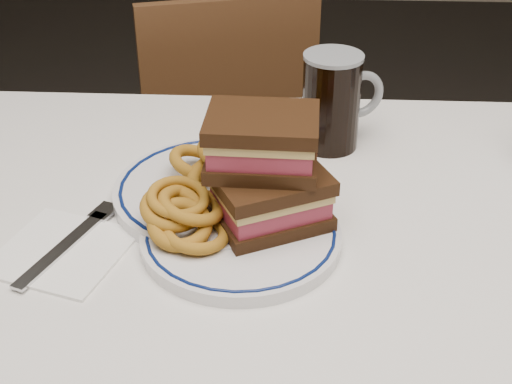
{
  "coord_description": "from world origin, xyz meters",
  "views": [
    {
      "loc": [
        0.02,
        -0.71,
        1.26
      ],
      "look_at": [
        -0.02,
        0.01,
        0.82
      ],
      "focal_mm": 50.0,
      "sensor_mm": 36.0,
      "label": 1
    }
  ],
  "objects_px": {
    "reuben_sandwich": "(266,170)",
    "main_plate": "(241,236)",
    "chair_far": "(223,141)",
    "beer_mug": "(333,100)",
    "far_plate": "(219,191)"
  },
  "relations": [
    {
      "from": "reuben_sandwich",
      "to": "main_plate",
      "type": "bearing_deg",
      "value": -130.94
    },
    {
      "from": "chair_far",
      "to": "reuben_sandwich",
      "type": "bearing_deg",
      "value": -80.32
    },
    {
      "from": "reuben_sandwich",
      "to": "beer_mug",
      "type": "bearing_deg",
      "value": 68.49
    },
    {
      "from": "beer_mug",
      "to": "far_plate",
      "type": "bearing_deg",
      "value": -134.06
    },
    {
      "from": "reuben_sandwich",
      "to": "beer_mug",
      "type": "xyz_separation_m",
      "value": [
        0.09,
        0.23,
        -0.01
      ]
    },
    {
      "from": "chair_far",
      "to": "main_plate",
      "type": "xyz_separation_m",
      "value": [
        0.11,
        -0.82,
        0.31
      ]
    },
    {
      "from": "reuben_sandwich",
      "to": "far_plate",
      "type": "height_order",
      "value": "reuben_sandwich"
    },
    {
      "from": "main_plate",
      "to": "far_plate",
      "type": "relative_size",
      "value": 0.87
    },
    {
      "from": "main_plate",
      "to": "beer_mug",
      "type": "distance_m",
      "value": 0.29
    },
    {
      "from": "chair_far",
      "to": "reuben_sandwich",
      "type": "xyz_separation_m",
      "value": [
        0.13,
        -0.79,
        0.38
      ]
    },
    {
      "from": "chair_far",
      "to": "beer_mug",
      "type": "bearing_deg",
      "value": -68.22
    },
    {
      "from": "main_plate",
      "to": "far_plate",
      "type": "xyz_separation_m",
      "value": [
        -0.04,
        0.1,
        0.0
      ]
    },
    {
      "from": "main_plate",
      "to": "reuben_sandwich",
      "type": "height_order",
      "value": "reuben_sandwich"
    },
    {
      "from": "main_plate",
      "to": "reuben_sandwich",
      "type": "distance_m",
      "value": 0.09
    },
    {
      "from": "chair_far",
      "to": "far_plate",
      "type": "relative_size",
      "value": 2.97
    }
  ]
}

